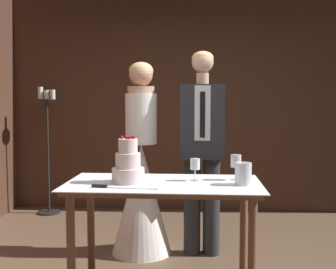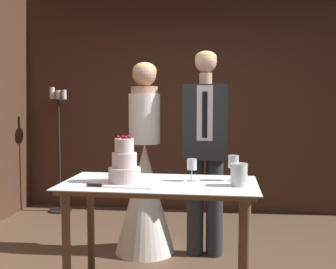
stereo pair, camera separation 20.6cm
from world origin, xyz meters
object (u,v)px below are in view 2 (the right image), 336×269
Objects in this scene: tiered_cake at (124,165)px; bride at (145,183)px; wine_glass_near at (192,166)px; candle_stand at (59,150)px; wine_glass_middle at (233,162)px; hurricane_candle at (239,175)px; groom at (205,145)px; cake_table at (159,199)px; cake_knife at (107,186)px.

tiered_cake is 0.94m from bride.
wine_glass_near is 0.10× the size of candle_stand.
hurricane_candle is at bearing -79.06° from wine_glass_middle.
hurricane_candle is 0.08× the size of groom.
wine_glass_middle is at bearing 14.85° from cake_table.
cake_table is 7.43× the size of wine_glass_middle.
candle_stand reaches higher than wine_glass_middle.
wine_glass_near is at bearing -94.02° from groom.
hurricane_candle is at bearing -20.98° from wine_glass_near.
wine_glass_near is 0.80m from groom.
wine_glass_middle is at bearing 11.35° from tiered_cake.
hurricane_candle is 0.09× the size of bride.
tiered_cake is at bearing -88.06° from bride.
cake_table is 0.57m from hurricane_candle.
wine_glass_near is 0.87× the size of wine_glass_middle.
groom reaches higher than cake_table.
tiered_cake is 0.18× the size of groom.
candle_stand is at bearing 136.41° from wine_glass_middle.
cake_table is at bearing 175.62° from hurricane_candle.
bride is (-0.27, 0.87, -0.07)m from cake_table.
hurricane_candle is (0.85, 0.16, 0.06)m from cake_knife.
wine_glass_near is (0.22, 0.08, 0.22)m from cake_table.
hurricane_candle reaches higher than cake_knife.
cake_knife is 0.28× the size of candle_stand.
cake_table is 8.92× the size of hurricane_candle.
tiered_cake is 2.53m from candle_stand.
wine_glass_near is at bearing -48.54° from candle_stand.
bride is (0.04, 1.08, -0.19)m from cake_knife.
wine_glass_near is at bearing -169.85° from wine_glass_middle.
wine_glass_near is at bearing 159.02° from hurricane_candle.
wine_glass_middle is (0.50, 0.13, 0.24)m from cake_table.
cake_knife is at bearing -147.31° from cake_table.
cake_table is 0.96m from groom.
wine_glass_near reaches higher than hurricane_candle.
cake_knife is at bearing -61.32° from candle_stand.
cake_knife is 2.65m from candle_stand.
bride reaches higher than hurricane_candle.
bride reaches higher than wine_glass_middle.
cake_knife is at bearing -151.83° from wine_glass_near.
cake_table is 4.13× the size of tiered_cake.
candle_stand is (-1.32, 1.25, 0.14)m from bride.
groom is (-0.23, 0.74, 0.04)m from wine_glass_middle.
wine_glass_near is (0.46, 0.10, -0.01)m from tiered_cake.
candle_stand is at bearing 123.02° from cake_knife.
bride reaches higher than cake_table.
tiered_cake reaches higher than cake_knife.
cake_knife is at bearing -169.27° from hurricane_candle.
bride is (-0.03, 0.89, -0.30)m from tiered_cake.
wine_glass_near is at bearing 32.51° from cake_knife.
bride is at bearing 131.43° from hurricane_candle.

